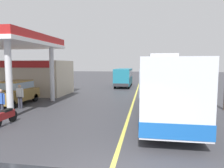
{
  "coord_description": "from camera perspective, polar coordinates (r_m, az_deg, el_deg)",
  "views": [
    {
      "loc": [
        0.92,
        -4.85,
        3.07
      ],
      "look_at": [
        -1.5,
        10.0,
        1.6
      ],
      "focal_mm": 32.79,
      "sensor_mm": 36.0,
      "label": 1
    }
  ],
  "objects": [
    {
      "name": "coach_bus_main",
      "position": [
        12.62,
        14.06,
        -0.72
      ],
      "size": [
        2.6,
        11.04,
        3.69
      ],
      "color": "silver",
      "rests_on": "ground"
    },
    {
      "name": "car_trailing_behind_bus",
      "position": [
        32.36,
        11.99,
        1.81
      ],
      "size": [
        1.7,
        4.2,
        1.82
      ],
      "color": "maroon",
      "rests_on": "ground"
    },
    {
      "name": "minibus_opposing_lane",
      "position": [
        27.72,
        3.24,
        2.26
      ],
      "size": [
        2.04,
        6.13,
        2.44
      ],
      "color": "teal",
      "rests_on": "ground"
    },
    {
      "name": "pedestrian_by_shop",
      "position": [
        13.3,
        -28.63,
        -4.35
      ],
      "size": [
        0.55,
        0.22,
        1.66
      ],
      "color": "#33333F",
      "rests_on": "ground"
    },
    {
      "name": "gas_station_roadside",
      "position": [
        20.69,
        -23.92,
        3.87
      ],
      "size": [
        9.1,
        11.95,
        5.1
      ],
      "color": "#B21E1E",
      "rests_on": "ground"
    },
    {
      "name": "lane_divider_stripe",
      "position": [
        20.1,
        6.54,
        -3.23
      ],
      "size": [
        0.16,
        50.0,
        0.01
      ],
      "primitive_type": "cube",
      "color": "#D8CC4C",
      "rests_on": "ground"
    },
    {
      "name": "ground",
      "position": [
        25.05,
        7.09,
        -1.51
      ],
      "size": [
        120.0,
        120.0,
        0.0
      ],
      "primitive_type": "plane",
      "color": "#38383D"
    },
    {
      "name": "motorcycle_parked_forecourt",
      "position": [
        11.75,
        -27.59,
        -7.98
      ],
      "size": [
        0.55,
        1.8,
        0.92
      ],
      "color": "black",
      "rests_on": "ground"
    },
    {
      "name": "car_at_pump",
      "position": [
        17.12,
        -25.27,
        -1.85
      ],
      "size": [
        1.7,
        4.2,
        1.82
      ],
      "color": "olive",
      "rests_on": "ground"
    },
    {
      "name": "pedestrian_near_pump",
      "position": [
        15.5,
        -24.3,
        -2.84
      ],
      "size": [
        0.55,
        0.22,
        1.66
      ],
      "color": "#33333F",
      "rests_on": "ground"
    }
  ]
}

